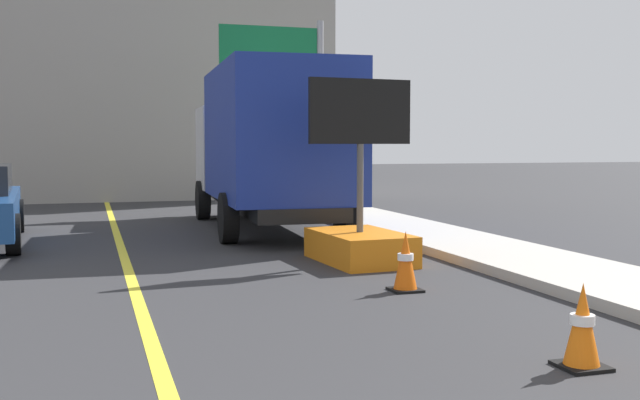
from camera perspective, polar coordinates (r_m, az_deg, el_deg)
name	(u,v)px	position (r m, az deg, el deg)	size (l,w,h in m)	color
sidewalk_curb	(618,286)	(9.61, 21.79, -6.07)	(1.83, 48.00, 0.14)	#B2ADA3
lane_center_stripe	(145,324)	(7.55, -13.17, -9.17)	(0.14, 36.00, 0.01)	yellow
arrow_board_trailer	(360,230)	(11.07, 3.06, -2.29)	(1.60, 1.88, 2.70)	orange
box_truck	(269,144)	(15.21, -3.93, 4.29)	(2.68, 6.93, 3.20)	black
highway_guide_sign	(292,80)	(19.90, -2.17, 9.10)	(2.79, 0.18, 5.00)	gray
far_building_block	(49,78)	(28.09, -19.93, 8.73)	(17.93, 9.45, 8.11)	gray
traffic_cone_near_sign	(582,326)	(6.24, 19.36, -9.07)	(0.36, 0.36, 0.68)	black
traffic_cone_mid_lane	(405,262)	(8.96, 6.53, -4.68)	(0.36, 0.36, 0.72)	black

